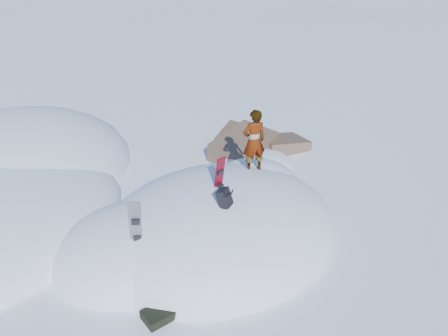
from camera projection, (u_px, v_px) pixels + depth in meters
ground at (219, 233)px, 12.16m from camera, size 120.00×120.00×0.00m
snow_mound at (209, 231)px, 12.24m from camera, size 8.00×6.00×3.00m
rock_outcrop at (252, 158)px, 16.24m from camera, size 4.68×4.41×1.68m
snowboard_red at (219, 180)px, 11.42m from camera, size 0.29×0.27×1.44m
snowboard_dark at (136, 231)px, 10.20m from camera, size 0.36×0.35×1.51m
backpack at (225, 198)px, 10.69m from camera, size 0.46×0.51×0.55m
gear_pile at (162, 311)px, 9.47m from camera, size 0.97×0.73×0.26m
person at (254, 141)px, 12.37m from camera, size 0.79×0.63×1.90m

